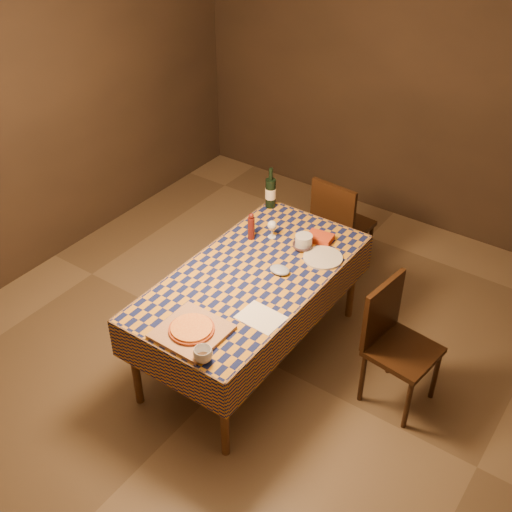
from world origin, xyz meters
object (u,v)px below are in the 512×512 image
Objects in this scene: cutting_board at (192,332)px; chair_right at (394,338)px; pizza at (192,329)px; dining_table at (252,283)px; wine_bottle at (271,192)px; white_plate at (323,258)px; bowl at (302,246)px; chair_far at (339,222)px.

chair_right is at bearing 44.69° from cutting_board.
cutting_board is 1.15× the size of pizza.
wine_bottle reaches higher than dining_table.
white_plate is at bearing 77.01° from pizza.
pizza reaches higher than bowl.
dining_table is 1.98× the size of chair_far.
chair_far reaches higher than cutting_board.
cutting_board is 2.82× the size of bowl.
dining_table is 6.46× the size of white_plate.
white_plate is at bearing 77.01° from cutting_board.
cutting_board is at bearing -73.63° from wine_bottle.
wine_bottle reaches higher than pizza.
white_plate reaches higher than dining_table.
pizza is 1.37m from chair_right.
pizza reaches higher than white_plate.
cutting_board is at bearing 180.00° from pizza.
bowl is at bearing 75.57° from dining_table.
chair_far and chair_right have the same top height.
wine_bottle is (-0.45, 1.53, 0.09)m from pizza.
wine_bottle reaches higher than bowl.
dining_table is 1.30m from chair_far.
chair_right reaches higher than white_plate.
chair_far reaches higher than pizza.
dining_table is 0.71m from cutting_board.
pizza is 0.38× the size of chair_right.
dining_table is at bearing -89.63° from chair_far.
pizza is 2.01m from chair_far.
white_plate is at bearing 163.48° from chair_right.
dining_table is at bearing 93.52° from cutting_board.
cutting_board is 1.16× the size of wine_bottle.
cutting_board is at bearing -88.52° from chair_far.
cutting_board is 2.00m from chair_far.
chair_far reaches higher than dining_table.
cutting_board is (0.04, -0.70, 0.09)m from dining_table.
cutting_board is at bearing -102.99° from white_plate.
pizza reaches higher than dining_table.
bowl reaches higher than dining_table.
bowl is 0.50× the size of white_plate.
pizza is 1.17m from bowl.
wine_bottle is at bearing 157.33° from chair_right.
pizza is at bearing -102.99° from white_plate.
dining_table is 0.49m from bowl.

